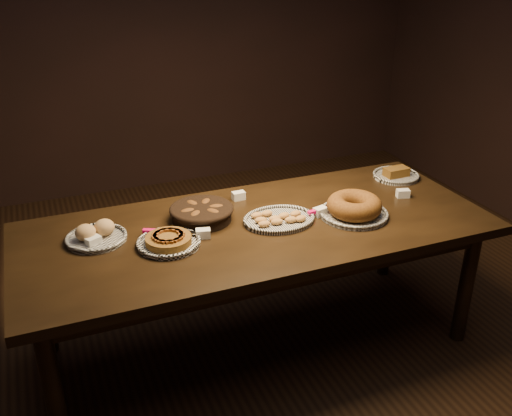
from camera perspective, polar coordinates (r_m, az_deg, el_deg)
name	(u,v)px	position (r m, az deg, el deg)	size (l,w,h in m)	color
ground	(257,343)	(3.31, 0.15, -13.34)	(5.00, 5.00, 0.00)	black
buffet_table	(258,237)	(2.93, 0.16, -2.96)	(2.40, 1.00, 0.75)	black
apple_tart_plate	(169,241)	(2.73, -8.74, -3.29)	(0.31, 0.30, 0.06)	white
madeleine_platter	(279,219)	(2.92, 2.27, -1.11)	(0.37, 0.30, 0.04)	black
bundt_cake_plate	(354,208)	(3.01, 9.77, 0.01)	(0.41, 0.36, 0.11)	black
croissant_basket	(202,212)	(2.94, -5.46, -0.40)	(0.34, 0.34, 0.08)	black
bread_roll_plate	(96,235)	(2.85, -15.72, -2.59)	(0.29, 0.29, 0.09)	white
loaf_plate	(396,175)	(3.57, 13.82, 3.26)	(0.28, 0.28, 0.06)	black
tent_cards	(258,214)	(2.96, 0.16, -0.58)	(1.77, 0.41, 0.04)	white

